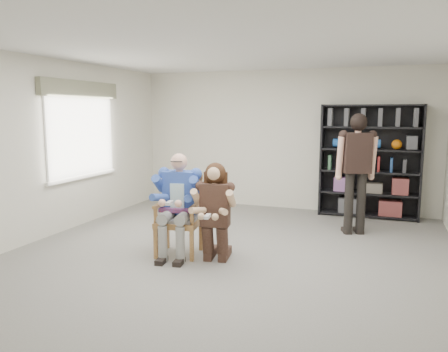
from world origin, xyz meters
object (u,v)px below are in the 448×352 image
at_px(armchair, 179,216).
at_px(standing_man, 356,175).
at_px(kneeling_woman, 215,214).
at_px(seated_man, 178,204).
at_px(bookshelf, 370,161).

relative_size(armchair, standing_man, 0.57).
relative_size(armchair, kneeling_woman, 0.84).
relative_size(armchair, seated_man, 0.77).
height_order(bookshelf, standing_man, bookshelf).
xyz_separation_m(armchair, kneeling_woman, (0.58, -0.12, 0.10)).
relative_size(bookshelf, standing_man, 1.09).
xyz_separation_m(kneeling_woman, standing_man, (1.63, 2.04, 0.31)).
bearing_deg(standing_man, armchair, -160.59).
distance_m(armchair, bookshelf, 4.03).
bearing_deg(bookshelf, armchair, -126.21).
bearing_deg(bookshelf, kneeling_woman, -118.04).
distance_m(bookshelf, standing_man, 1.32).
bearing_deg(kneeling_woman, standing_man, 42.75).
height_order(kneeling_woman, bookshelf, bookshelf).
height_order(armchair, seated_man, seated_man).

